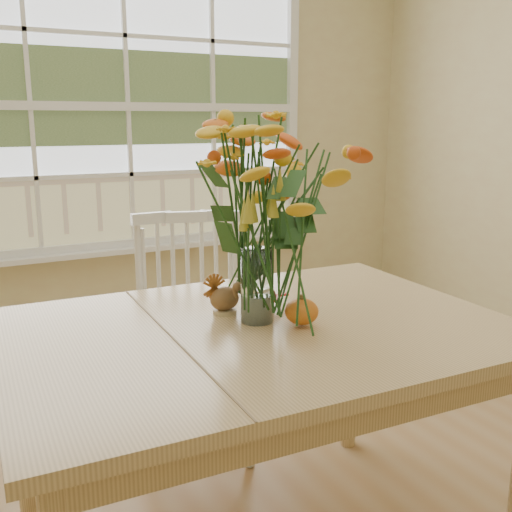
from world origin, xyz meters
TOP-DOWN VIEW (x-y plane):
  - wall_back at (0.00, 2.25)m, footprint 4.00×0.02m
  - window at (0.00, 2.21)m, footprint 2.42×0.12m
  - dining_table at (-0.17, 0.20)m, footprint 1.59×1.15m
  - windsor_chair at (-0.09, 1.02)m, footprint 0.59×0.58m
  - flower_vase at (-0.16, 0.24)m, footprint 0.49×0.49m
  - pumpkin at (-0.05, 0.13)m, footprint 0.11×0.11m
  - turkey_figurine at (-0.22, 0.36)m, footprint 0.10×0.08m
  - dark_gourd at (-0.07, 0.35)m, footprint 0.13×0.10m

SIDE VIEW (x-z plane):
  - windsor_chair at x=-0.09m, z-range 0.06..1.10m
  - dining_table at x=-0.17m, z-range 0.33..1.17m
  - dark_gourd at x=-0.07m, z-range 0.84..0.91m
  - pumpkin at x=-0.05m, z-range 0.84..0.92m
  - turkey_figurine at x=-0.22m, z-range 0.83..0.95m
  - flower_vase at x=-0.16m, z-range 0.90..1.49m
  - wall_back at x=0.00m, z-range 0.00..2.70m
  - window at x=0.00m, z-range 0.66..2.40m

